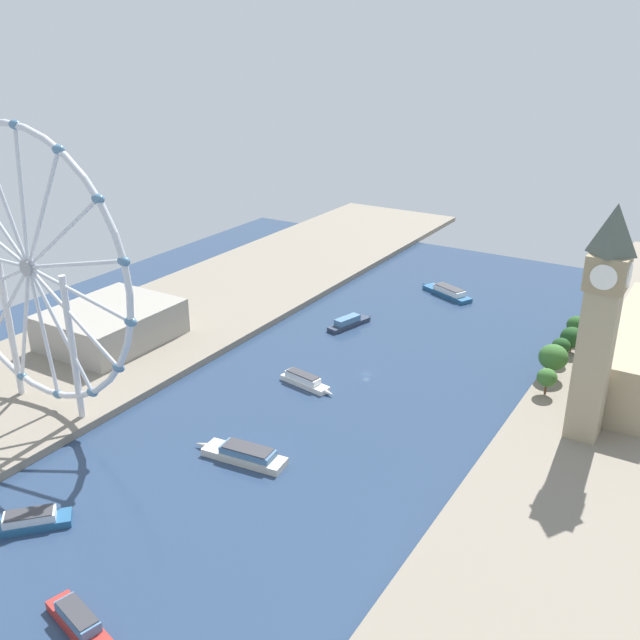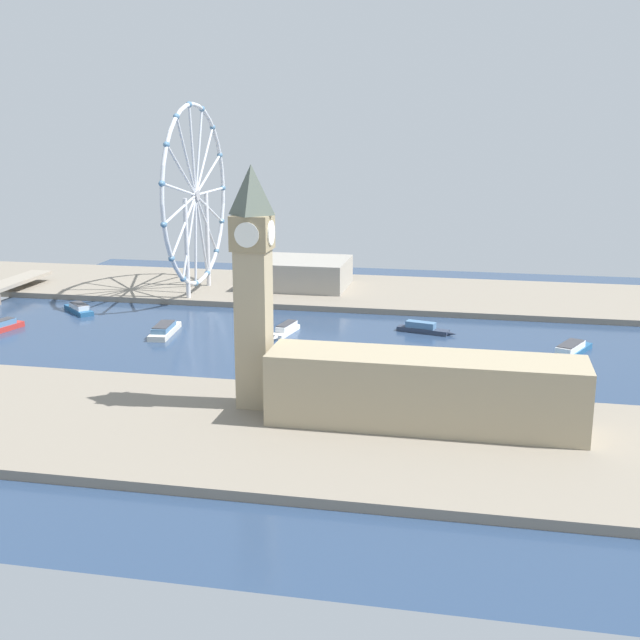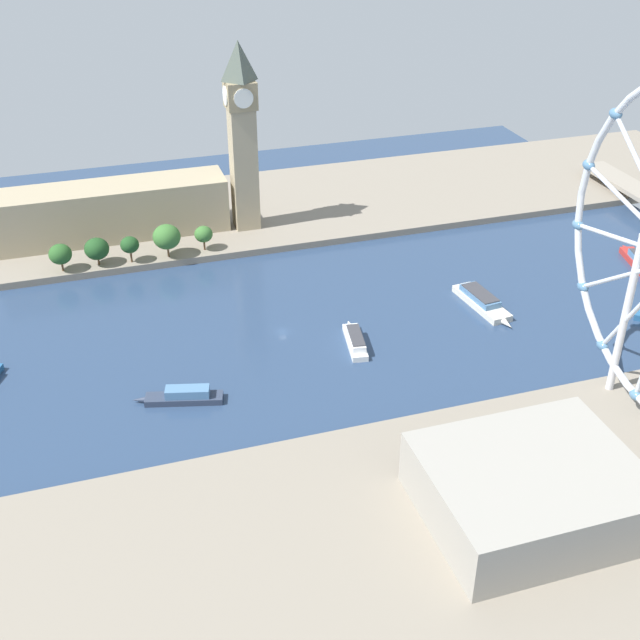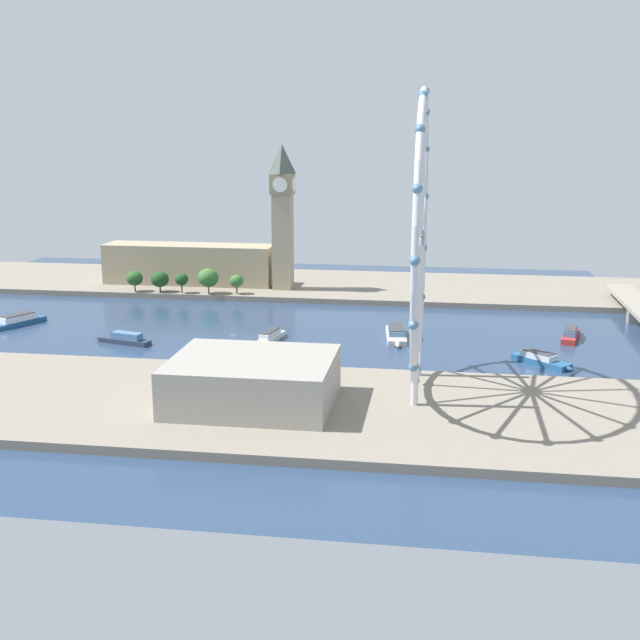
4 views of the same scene
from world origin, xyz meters
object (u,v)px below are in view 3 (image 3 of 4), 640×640
parliament_block (111,211)px  tour_boat_1 (355,340)px  tour_boat_4 (184,396)px  tour_boat_2 (482,301)px  clock_tower (242,134)px  tour_boat_3 (638,260)px  riverside_hall (530,490)px

parliament_block → tour_boat_1: 133.81m
tour_boat_4 → tour_boat_2: bearing=-152.8°
clock_tower → tour_boat_4: size_ratio=2.83×
parliament_block → tour_boat_4: bearing=4.4°
parliament_block → clock_tower: bearing=82.3°
tour_boat_1 → tour_boat_2: bearing=-68.7°
clock_tower → tour_boat_2: clock_tower is taller
tour_boat_3 → riverside_hall: bearing=148.1°
clock_tower → tour_boat_1: 113.48m
tour_boat_1 → tour_boat_4: bearing=113.0°
tour_boat_1 → tour_boat_4: 64.55m
parliament_block → tour_boat_4: size_ratio=3.47×
clock_tower → tour_boat_4: 135.27m
riverside_hall → tour_boat_3: size_ratio=1.80×
riverside_hall → tour_boat_3: riverside_hall is taller
tour_boat_2 → tour_boat_4: 120.84m
clock_tower → tour_boat_2: size_ratio=2.35×
riverside_hall → parliament_block: bearing=-157.3°
tour_boat_2 → tour_boat_4: tour_boat_2 is taller
parliament_block → tour_boat_4: parliament_block is taller
parliament_block → tour_boat_1: bearing=33.0°
riverside_hall → tour_boat_3: (-116.62, 119.42, -8.80)m
clock_tower → tour_boat_2: (92.54, 69.90, -43.00)m
clock_tower → tour_boat_1: size_ratio=3.07×
tour_boat_3 → tour_boat_4: (37.77, -195.88, -0.12)m
tour_boat_4 → clock_tower: bearing=-97.4°
clock_tower → tour_boat_3: clock_tower is taller
parliament_block → tour_boat_3: (88.93, 205.59, -12.36)m
clock_tower → tour_boat_2: bearing=37.1°
clock_tower → tour_boat_2: 123.69m
tour_boat_1 → tour_boat_4: tour_boat_4 is taller
tour_boat_1 → parliament_block: bearing=42.6°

